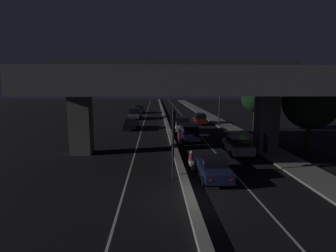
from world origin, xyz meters
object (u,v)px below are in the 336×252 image
motorcycle_red_filtering_mid (179,138)px  car_silver_second (237,145)px  street_lamp (218,96)px  car_dark_blue_third (189,132)px  car_black_lead_oncoming (132,124)px  motorcycle_white_filtering_near (191,161)px  car_dark_red_fifth (200,119)px  car_grey_second_oncoming (135,113)px  car_white_fourth (182,124)px  car_dark_blue_lead (213,167)px  car_dark_blue_third_oncoming (139,109)px  pedestrian_on_sidewalk (266,142)px  traffic_light_left_of_median (173,131)px

motorcycle_red_filtering_mid → car_silver_second: bearing=-131.6°
street_lamp → car_dark_blue_third: street_lamp is taller
car_black_lead_oncoming → motorcycle_white_filtering_near: bearing=19.4°
car_dark_red_fifth → car_grey_second_oncoming: bearing=58.3°
car_white_fourth → car_dark_red_fifth: car_white_fourth is taller
car_dark_blue_lead → car_dark_blue_third_oncoming: bearing=10.6°
pedestrian_on_sidewalk → motorcycle_white_filtering_near: bearing=-151.5°
traffic_light_left_of_median → car_dark_blue_lead: size_ratio=1.02×
car_dark_blue_third → car_silver_second: bearing=-150.3°
car_dark_red_fifth → car_grey_second_oncoming: car_grey_second_oncoming is taller
car_grey_second_oncoming → car_dark_blue_third_oncoming: car_grey_second_oncoming is taller
car_dark_blue_third_oncoming → motorcycle_white_filtering_near: bearing=10.5°
traffic_light_left_of_median → motorcycle_red_filtering_mid: size_ratio=2.51×
car_dark_blue_third → car_dark_blue_third_oncoming: size_ratio=1.03×
car_white_fourth → car_dark_red_fifth: bearing=-25.0°
traffic_light_left_of_median → car_white_fourth: (2.39, 17.25, -2.16)m
car_dark_blue_lead → car_silver_second: 6.88m
street_lamp → car_black_lead_oncoming: bearing=-174.3°
car_white_fourth → traffic_light_left_of_median: bearing=174.5°
car_white_fourth → car_grey_second_oncoming: bearing=30.4°
car_white_fourth → motorcycle_red_filtering_mid: bearing=174.0°
car_white_fourth → motorcycle_white_filtering_near: car_white_fourth is taller
traffic_light_left_of_median → car_black_lead_oncoming: 20.45m
car_silver_second → motorcycle_red_filtering_mid: 6.39m
motorcycle_white_filtering_near → motorcycle_red_filtering_mid: motorcycle_red_filtering_mid is taller
pedestrian_on_sidewalk → motorcycle_red_filtering_mid: bearing=148.6°
car_silver_second → car_grey_second_oncoming: size_ratio=1.00×
traffic_light_left_of_median → car_dark_red_fifth: 24.80m
street_lamp → pedestrian_on_sidewalk: 15.71m
car_dark_red_fifth → car_silver_second: bearing=-178.7°
car_silver_second → motorcycle_white_filtering_near: 6.25m
car_silver_second → car_white_fourth: bearing=20.3°
traffic_light_left_of_median → car_silver_second: bearing=44.2°
car_dark_blue_third_oncoming → motorcycle_white_filtering_near: car_dark_blue_third_oncoming is taller
car_dark_blue_third_oncoming → motorcycle_red_filtering_mid: car_dark_blue_third_oncoming is taller
street_lamp → motorcycle_red_filtering_mid: street_lamp is taller
street_lamp → car_silver_second: bearing=-96.7°
traffic_light_left_of_median → car_grey_second_oncoming: (-4.78, 30.71, -2.13)m
pedestrian_on_sidewalk → car_dark_blue_third: bearing=135.4°
car_dark_blue_lead → car_grey_second_oncoming: car_grey_second_oncoming is taller
traffic_light_left_of_median → motorcycle_white_filtering_near: bearing=51.6°
car_grey_second_oncoming → pedestrian_on_sidewalk: size_ratio=2.50×
traffic_light_left_of_median → car_grey_second_oncoming: 31.16m
car_dark_blue_third → pedestrian_on_sidewalk: (6.08, -5.99, 0.11)m
traffic_light_left_of_median → car_black_lead_oncoming: (-4.40, 19.82, -2.41)m
car_dark_red_fifth → motorcycle_red_filtering_mid: size_ratio=2.43×
car_silver_second → car_dark_blue_third: car_dark_blue_third is taller
car_dark_blue_lead → car_grey_second_oncoming: size_ratio=1.03×
car_black_lead_oncoming → car_grey_second_oncoming: 10.90m
car_grey_second_oncoming → motorcycle_red_filtering_mid: car_grey_second_oncoming is taller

